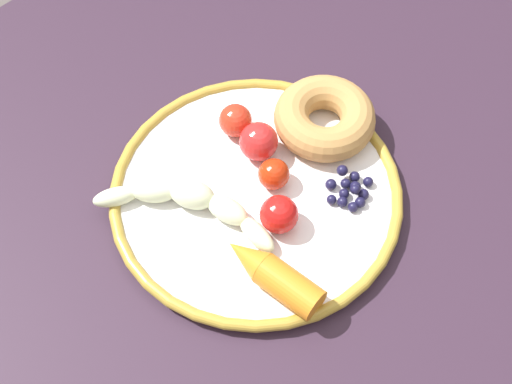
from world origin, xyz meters
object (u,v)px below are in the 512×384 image
object	(u,v)px
dining_table	(276,276)
donut	(325,118)
tomato_mid	(259,142)
tomato_far	(274,174)
banana	(190,202)
carrot_orange	(272,274)
tomato_near	(235,120)
tomato_extra	(279,214)
plate	(256,193)
blueberry_pile	(350,190)

from	to	relation	value
dining_table	donut	bearing A→B (deg)	113.75
tomato_mid	tomato_far	xyz separation A→B (m)	(0.04, -0.02, -0.00)
banana	donut	distance (m)	0.17
carrot_orange	tomato_near	size ratio (longest dim) A/B	2.98
carrot_orange	tomato_extra	world-z (taller)	tomato_extra
banana	tomato_mid	xyz separation A→B (m)	(-0.00, 0.10, 0.01)
tomato_near	tomato_far	size ratio (longest dim) A/B	1.10
tomato_near	tomato_mid	xyz separation A→B (m)	(0.04, -0.00, 0.00)
tomato_extra	banana	bearing A→B (deg)	-146.36
donut	tomato_mid	size ratio (longest dim) A/B	2.66
donut	tomato_near	xyz separation A→B (m)	(-0.07, -0.07, -0.00)
dining_table	tomato_extra	xyz separation A→B (m)	(-0.01, 0.01, 0.12)
plate	blueberry_pile	distance (m)	0.10
blueberry_pile	plate	bearing A→B (deg)	-135.74
dining_table	plate	world-z (taller)	plate
plate	carrot_orange	size ratio (longest dim) A/B	2.84
dining_table	tomato_far	size ratio (longest dim) A/B	29.38
dining_table	tomato_near	bearing A→B (deg)	154.32
blueberry_pile	tomato_far	bearing A→B (deg)	-144.24
plate	tomato_far	xyz separation A→B (m)	(0.00, 0.02, 0.02)
plate	blueberry_pile	bearing A→B (deg)	44.26
blueberry_pile	tomato_mid	size ratio (longest dim) A/B	1.29
plate	carrot_orange	bearing A→B (deg)	-36.51
plate	tomato_mid	xyz separation A→B (m)	(-0.03, 0.04, 0.02)
tomato_near	tomato_far	distance (m)	0.08
carrot_orange	banana	bearing A→B (deg)	-179.72
plate	tomato_near	bearing A→B (deg)	150.52
tomato_near	tomato_far	xyz separation A→B (m)	(0.08, -0.02, -0.00)
banana	tomato_mid	size ratio (longest dim) A/B	4.26
donut	plate	bearing A→B (deg)	-86.95
tomato_mid	banana	bearing A→B (deg)	-89.97
tomato_far	dining_table	bearing A→B (deg)	-40.63
banana	donut	world-z (taller)	donut
plate	tomato_mid	world-z (taller)	tomato_mid
donut	carrot_orange	bearing A→B (deg)	-62.78
carrot_orange	tomato_near	distance (m)	0.18
dining_table	tomato_extra	distance (m)	0.12
plate	dining_table	bearing A→B (deg)	-19.86
dining_table	carrot_orange	world-z (taller)	carrot_orange
carrot_orange	dining_table	bearing A→B (deg)	126.46
banana	tomato_far	distance (m)	0.09
carrot_orange	tomato_mid	bearing A→B (deg)	139.70
banana	tomato_extra	size ratio (longest dim) A/B	4.55
dining_table	tomato_near	xyz separation A→B (m)	(-0.12, 0.06, 0.12)
plate	donut	size ratio (longest dim) A/B	2.77
plate	blueberry_pile	size ratio (longest dim) A/B	5.70
tomato_near	tomato_far	bearing A→B (deg)	-14.29
banana	tomato_near	bearing A→B (deg)	110.83
tomato_far	tomato_extra	bearing A→B (deg)	-39.97
carrot_orange	tomato_mid	world-z (taller)	tomato_mid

